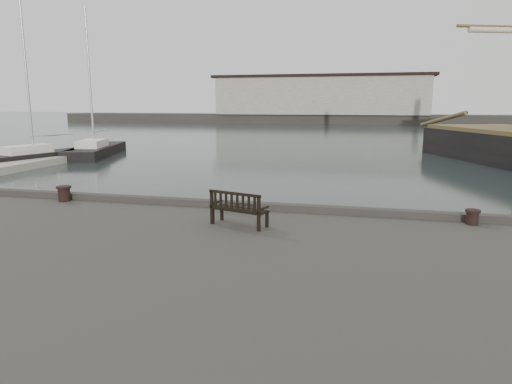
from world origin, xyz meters
TOP-DOWN VIEW (x-y plane):
  - ground at (0.00, 0.00)m, footprint 400.00×400.00m
  - breakwater at (-4.56, 92.00)m, footprint 140.00×9.50m
  - bench at (0.04, -1.92)m, footprint 1.47×0.86m
  - bollard_left at (-5.69, -0.50)m, footprint 0.55×0.55m
  - bollard_right at (5.37, -0.50)m, footprint 0.43×0.43m
  - yacht_b at (-20.94, 17.26)m, footprint 4.67×9.88m
  - yacht_d at (-19.75, 22.74)m, footprint 5.43×10.41m

SIDE VIEW (x-z plane):
  - ground at x=0.00m, z-range 0.00..0.00m
  - yacht_d at x=-19.75m, z-range -6.06..6.52m
  - yacht_b at x=-20.94m, z-range -6.17..6.66m
  - bollard_right at x=5.37m, z-range 1.56..1.92m
  - bollard_left at x=-5.69m, z-range 1.56..2.00m
  - bench at x=0.04m, z-range 1.42..2.22m
  - breakwater at x=-4.56m, z-range -1.80..10.40m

